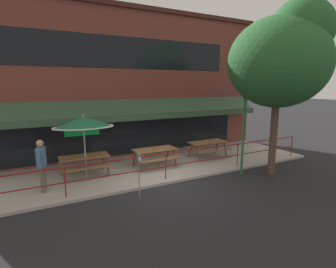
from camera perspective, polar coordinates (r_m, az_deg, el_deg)
name	(u,v)px	position (r m, az deg, el deg)	size (l,w,h in m)	color
ground_plane	(169,184)	(9.58, 0.31, -10.86)	(120.00, 120.00, 0.00)	#232326
patio_deck	(147,167)	(11.26, -4.52, -7.28)	(15.00, 4.00, 0.10)	#ADA89E
restaurant_building	(128,85)	(12.79, -8.77, 10.56)	(15.00, 1.60, 7.08)	brown
patio_railing	(166,161)	(9.57, -0.54, -5.82)	(13.84, 0.04, 0.97)	maroon
picnic_table_left	(85,160)	(10.48, -17.71, -5.39)	(1.80, 1.42, 0.76)	brown
picnic_table_centre	(155,152)	(11.09, -2.91, -4.02)	(1.80, 1.42, 0.76)	brown
picnic_table_right	(208,145)	(12.60, 8.65, -2.33)	(1.80, 1.42, 0.76)	brown
patio_umbrella_left	(83,122)	(9.97, -17.96, 2.45)	(2.14, 2.14, 2.38)	#B7B2A8
pedestrian_walking	(42,163)	(9.33, -25.81, -5.71)	(0.32, 0.61, 1.71)	#665B4C
parking_meter_near	(139,162)	(8.27, -6.39, -6.04)	(0.15, 0.16, 1.42)	gray
street_sign_pole	(244,117)	(10.39, 16.24, 3.52)	(0.28, 0.09, 4.48)	#1E6033
street_tree_curbside	(283,57)	(10.94, 23.80, 15.13)	(3.92, 3.53, 6.57)	brown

